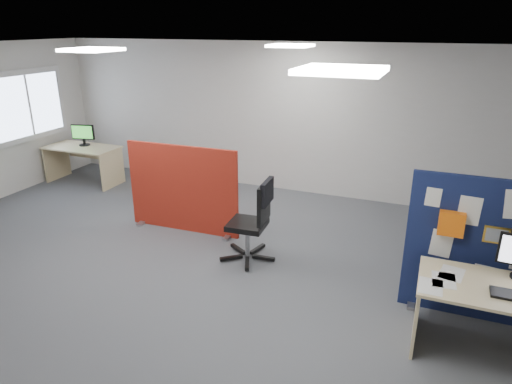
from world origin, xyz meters
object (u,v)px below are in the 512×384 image
(navy_divider, at_px, (501,254))
(second_desk, at_px, (84,155))
(office_chair, at_px, (256,216))
(monitor_second, at_px, (83,134))
(red_divider, at_px, (183,190))

(navy_divider, bearing_deg, second_desk, 164.08)
(second_desk, relative_size, office_chair, 1.28)
(navy_divider, height_order, second_desk, navy_divider)
(navy_divider, bearing_deg, office_chair, 173.76)
(second_desk, relative_size, monitor_second, 3.20)
(monitor_second, relative_size, office_chair, 0.40)
(navy_divider, relative_size, second_desk, 1.33)
(navy_divider, distance_m, monitor_second, 7.46)
(navy_divider, distance_m, red_divider, 4.25)
(second_desk, xyz_separation_m, monitor_second, (-0.02, 0.07, 0.41))
(red_divider, bearing_deg, office_chair, -20.57)
(red_divider, height_order, second_desk, red_divider)
(navy_divider, xyz_separation_m, office_chair, (-2.81, 0.31, -0.16))
(red_divider, xyz_separation_m, office_chair, (1.36, -0.47, -0.02))
(navy_divider, height_order, monitor_second, navy_divider)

